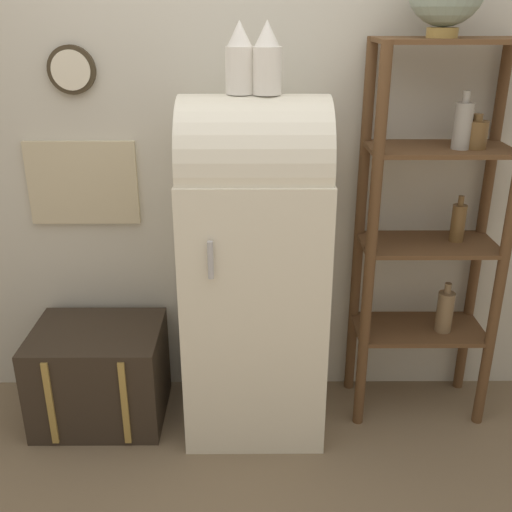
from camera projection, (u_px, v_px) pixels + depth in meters
ground_plane at (255, 449)px, 2.79m from camera, size 12.00×12.00×0.00m
wall_back at (253, 136)px, 2.81m from camera, size 7.00×0.09×2.70m
refrigerator at (254, 265)px, 2.72m from camera, size 0.63×0.61×1.58m
suitcase_trunk at (100, 374)px, 2.94m from camera, size 0.62×0.49×0.48m
shelf_unit at (434, 220)px, 2.74m from camera, size 0.64×0.35×1.79m
vase_left at (240, 60)px, 2.39m from camera, size 0.12×0.12×0.28m
vase_center at (267, 60)px, 2.37m from camera, size 0.12×0.12×0.28m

